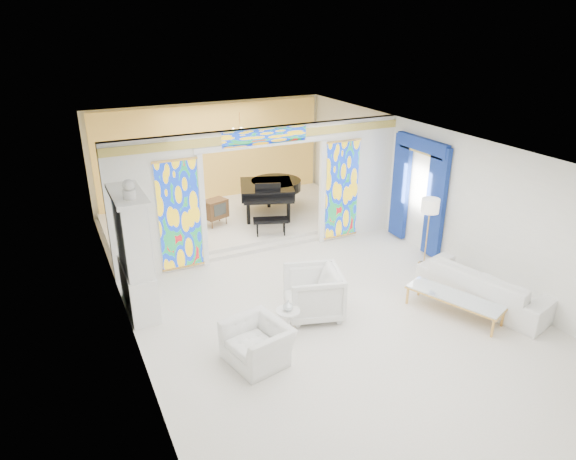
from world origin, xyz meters
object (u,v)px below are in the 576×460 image
armchair_left (257,343)px  coffee_table (455,298)px  grand_piano (271,188)px  sofa (485,286)px  china_cabinet (135,255)px  armchair_right (313,293)px  tv_console (215,209)px

armchair_left → coffee_table: bearing=72.4°
grand_piano → sofa: bearing=-52.4°
armchair_left → coffee_table: (3.88, -0.31, 0.04)m
china_cabinet → sofa: 6.77m
armchair_left → sofa: (4.74, -0.23, 0.04)m
armchair_right → coffee_table: 2.66m
sofa → tv_console: tv_console is taller
tv_console → armchair_left: bearing=-120.9°
grand_piano → armchair_right: bearing=-85.4°
armchair_right → grand_piano: 5.11m
armchair_left → coffee_table: 3.89m
sofa → coffee_table: (-0.86, -0.09, -0.00)m
armchair_left → tv_console: bearing=155.6°
armchair_left → armchair_right: armchair_right is taller
armchair_right → tv_console: armchair_right is taller
coffee_table → tv_console: (-2.76, 5.87, 0.26)m
armchair_left → armchair_right: size_ratio=1.00×
china_cabinet → sofa: (6.17, -2.67, -0.80)m
armchair_right → coffee_table: size_ratio=0.54×
sofa → coffee_table: size_ratio=1.35×
china_cabinet → armchair_left: bearing=-59.7°
sofa → grand_piano: (-1.94, 5.97, 0.52)m
armchair_left → armchair_right: (1.48, 0.83, 0.13)m
china_cabinet → grand_piano: 5.37m
armchair_left → sofa: size_ratio=0.40×
armchair_right → sofa: size_ratio=0.40×
china_cabinet → coffee_table: bearing=-27.5°
china_cabinet → armchair_right: (2.91, -1.62, -0.70)m
china_cabinet → armchair_right: bearing=-29.1°
china_cabinet → tv_console: size_ratio=3.90×
china_cabinet → armchair_right: china_cabinet is taller
tv_console → armchair_right: bearing=-105.1°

